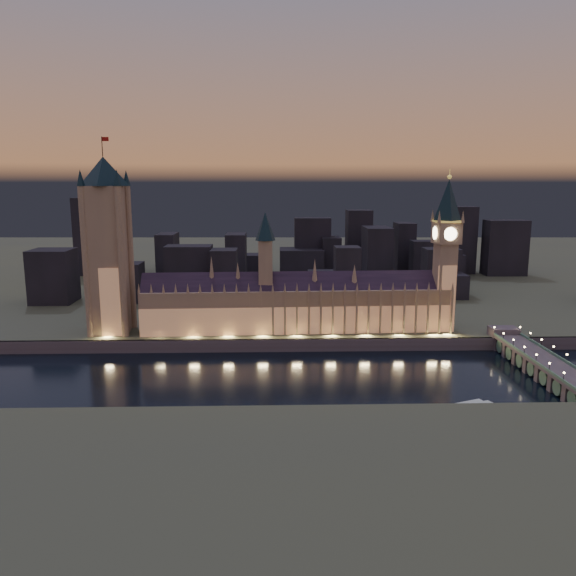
{
  "coord_description": "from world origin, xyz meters",
  "views": [
    {
      "loc": [
        -4.7,
        -298.17,
        104.66
      ],
      "look_at": [
        5.0,
        55.0,
        38.0
      ],
      "focal_mm": 35.0,
      "sensor_mm": 36.0,
      "label": 1
    }
  ],
  "objects_px": {
    "victoria_tower": "(108,238)",
    "elizabeth_tower": "(446,242)",
    "palace_of_westminster": "(295,303)",
    "westminster_bridge": "(538,363)",
    "river_boat": "(464,411)"
  },
  "relations": [
    {
      "from": "victoria_tower",
      "to": "elizabeth_tower",
      "type": "height_order",
      "value": "victoria_tower"
    },
    {
      "from": "river_boat",
      "to": "westminster_bridge",
      "type": "bearing_deg",
      "value": 42.27
    },
    {
      "from": "victoria_tower",
      "to": "river_boat",
      "type": "relative_size",
      "value": 2.89
    },
    {
      "from": "palace_of_westminster",
      "to": "elizabeth_tower",
      "type": "relative_size",
      "value": 1.92
    },
    {
      "from": "victoria_tower",
      "to": "elizabeth_tower",
      "type": "bearing_deg",
      "value": -0.0
    },
    {
      "from": "westminster_bridge",
      "to": "victoria_tower",
      "type": "bearing_deg",
      "value": 165.5
    },
    {
      "from": "victoria_tower",
      "to": "palace_of_westminster",
      "type": "bearing_deg",
      "value": -0.09
    },
    {
      "from": "river_boat",
      "to": "palace_of_westminster",
      "type": "bearing_deg",
      "value": 121.41
    },
    {
      "from": "elizabeth_tower",
      "to": "westminster_bridge",
      "type": "height_order",
      "value": "elizabeth_tower"
    },
    {
      "from": "palace_of_westminster",
      "to": "victoria_tower",
      "type": "height_order",
      "value": "victoria_tower"
    },
    {
      "from": "palace_of_westminster",
      "to": "westminster_bridge",
      "type": "bearing_deg",
      "value": -26.1
    },
    {
      "from": "westminster_bridge",
      "to": "river_boat",
      "type": "bearing_deg",
      "value": -137.73
    },
    {
      "from": "westminster_bridge",
      "to": "river_boat",
      "type": "height_order",
      "value": "westminster_bridge"
    },
    {
      "from": "elizabeth_tower",
      "to": "river_boat",
      "type": "height_order",
      "value": "elizabeth_tower"
    },
    {
      "from": "victoria_tower",
      "to": "river_boat",
      "type": "height_order",
      "value": "victoria_tower"
    }
  ]
}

